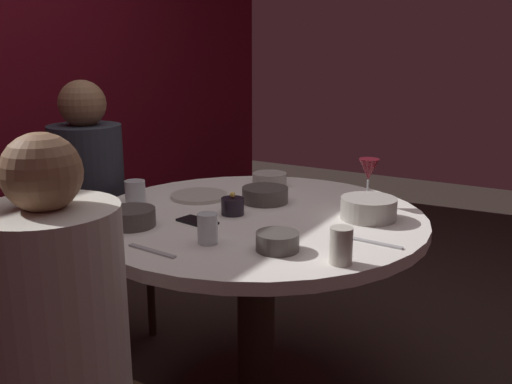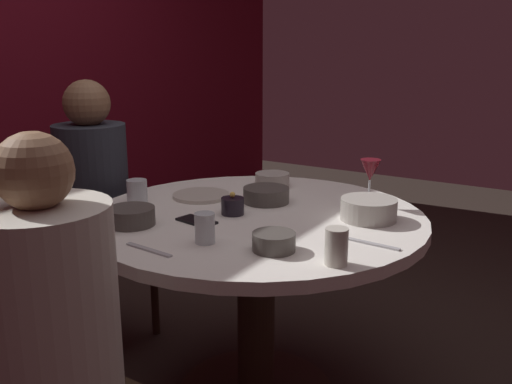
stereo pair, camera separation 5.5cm
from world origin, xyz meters
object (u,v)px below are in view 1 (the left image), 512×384
object	(u,v)px
cup_by_left_diner	(208,228)
cup_by_right_diner	(341,246)
seated_diner_left	(57,326)
dinner_plate	(199,196)
candle_holder	(233,206)
seated_diner_back	(89,188)
wine_glass	(369,171)
bowl_rice_portion	(131,217)
bowl_sauce_side	(369,208)
bowl_small_white	(270,179)
cell_phone	(197,221)
bowl_serving_large	(278,241)
dining_table	(256,260)
cup_near_candle	(135,192)
bowl_salad_center	(265,195)

from	to	relation	value
cup_by_left_diner	cup_by_right_diner	xyz separation A→B (m)	(0.05, -0.41, 0.01)
seated_diner_left	dinner_plate	world-z (taller)	seated_diner_left
candle_holder	cup_by_left_diner	xyz separation A→B (m)	(-0.29, -0.10, 0.02)
candle_holder	seated_diner_back	bearing A→B (deg)	86.34
wine_glass	bowl_rice_portion	size ratio (longest dim) A/B	1.10
bowl_sauce_side	cup_by_right_diner	xyz separation A→B (m)	(-0.44, -0.07, 0.01)
seated_diner_left	bowl_small_white	distance (m)	1.28
cell_phone	bowl_sauce_side	xyz separation A→B (m)	(0.34, -0.48, 0.03)
seated_diner_left	cup_by_left_diner	distance (m)	0.56
candle_holder	bowl_serving_large	world-z (taller)	candle_holder
seated_diner_back	cup_by_right_diner	distance (m)	1.31
dinner_plate	candle_holder	bearing A→B (deg)	-117.92
seated_diner_left	cup_by_right_diner	size ratio (longest dim) A/B	11.08
candle_holder	bowl_rice_portion	distance (m)	0.36
seated_diner_back	bowl_serving_large	bearing A→B (deg)	-14.89
cup_by_right_diner	dining_table	bearing A→B (deg)	56.54
candle_holder	dinner_plate	xyz separation A→B (m)	(0.13, 0.24, -0.02)
seated_diner_back	bowl_rice_portion	size ratio (longest dim) A/B	7.47
candle_holder	cell_phone	bearing A→B (deg)	159.86
dining_table	bowl_serving_large	world-z (taller)	bowl_serving_large
dining_table	cell_phone	xyz separation A→B (m)	(-0.19, 0.12, 0.18)
candle_holder	cup_by_right_diner	size ratio (longest dim) A/B	0.79
cup_near_candle	bowl_rice_portion	bearing A→B (deg)	-140.49
dinner_plate	cup_by_left_diner	bearing A→B (deg)	-141.22
cell_phone	cup_near_candle	world-z (taller)	cup_near_candle
seated_diner_left	cup_by_left_diner	size ratio (longest dim) A/B	12.34
dinner_plate	bowl_sauce_side	world-z (taller)	bowl_sauce_side
cup_near_candle	cup_by_left_diner	size ratio (longest dim) A/B	0.95
cup_by_left_diner	dining_table	bearing A→B (deg)	5.09
wine_glass	dinner_plate	size ratio (longest dim) A/B	0.79
seated_diner_left	cup_by_left_diner	bearing A→B (deg)	-3.16
seated_diner_left	cell_phone	xyz separation A→B (m)	(0.70, 0.12, 0.04)
wine_glass	bowl_rice_portion	world-z (taller)	wine_glass
bowl_sauce_side	seated_diner_left	bearing A→B (deg)	160.57
seated_diner_left	wine_glass	world-z (taller)	seated_diner_left
bowl_small_white	cup_by_left_diner	size ratio (longest dim) A/B	1.57
candle_holder	bowl_serving_large	distance (m)	0.39
dining_table	seated_diner_left	distance (m)	0.90
seated_diner_back	cell_phone	bearing A→B (deg)	-14.88
bowl_rice_portion	cup_by_right_diner	xyz separation A→B (m)	(0.04, -0.72, 0.02)
bowl_salad_center	cup_by_left_diner	world-z (taller)	cup_by_left_diner
seated_diner_back	cup_by_left_diner	bearing A→B (deg)	-21.43
candle_holder	wine_glass	world-z (taller)	wine_glass
bowl_rice_portion	cup_by_right_diner	size ratio (longest dim) A/B	1.53
candle_holder	bowl_sauce_side	bearing A→B (deg)	-65.72
cup_by_left_diner	cup_by_right_diner	distance (m)	0.41
bowl_small_white	cup_by_left_diner	world-z (taller)	cup_by_left_diner
candle_holder	bowl_serving_large	size ratio (longest dim) A/B	0.64
wine_glass	bowl_salad_center	bearing A→B (deg)	115.18
seated_diner_back	dinner_plate	xyz separation A→B (m)	(0.08, -0.53, 0.02)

